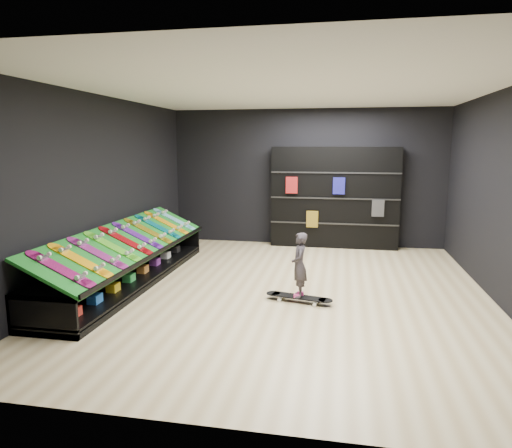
% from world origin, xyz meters
% --- Properties ---
extents(floor, '(6.00, 7.00, 0.01)m').
position_xyz_m(floor, '(0.00, 0.00, 0.00)').
color(floor, beige).
rests_on(floor, ground).
extents(ceiling, '(6.00, 7.00, 0.01)m').
position_xyz_m(ceiling, '(0.00, 0.00, 3.00)').
color(ceiling, white).
rests_on(ceiling, ground).
extents(wall_back, '(6.00, 0.02, 3.00)m').
position_xyz_m(wall_back, '(0.00, 3.50, 1.50)').
color(wall_back, black).
rests_on(wall_back, ground).
extents(wall_front, '(6.00, 0.02, 3.00)m').
position_xyz_m(wall_front, '(0.00, -3.50, 1.50)').
color(wall_front, black).
rests_on(wall_front, ground).
extents(wall_left, '(0.02, 7.00, 3.00)m').
position_xyz_m(wall_left, '(-3.00, 0.00, 1.50)').
color(wall_left, black).
rests_on(wall_left, ground).
extents(wall_right, '(0.02, 7.00, 3.00)m').
position_xyz_m(wall_right, '(3.00, 0.00, 1.50)').
color(wall_right, black).
rests_on(wall_right, ground).
extents(display_rack, '(0.90, 4.50, 0.50)m').
position_xyz_m(display_rack, '(-2.55, 0.00, 0.25)').
color(display_rack, black).
rests_on(display_rack, ground).
extents(turf_ramp, '(0.92, 4.50, 0.46)m').
position_xyz_m(turf_ramp, '(-2.50, 0.00, 0.71)').
color(turf_ramp, '#0F6216').
rests_on(turf_ramp, display_rack).
extents(back_shelving, '(2.73, 0.32, 2.18)m').
position_xyz_m(back_shelving, '(0.64, 3.32, 1.09)').
color(back_shelving, black).
rests_on(back_shelving, ground).
extents(floor_skateboard, '(1.00, 0.42, 0.09)m').
position_xyz_m(floor_skateboard, '(0.24, -0.44, 0.05)').
color(floor_skateboard, black).
rests_on(floor_skateboard, ground).
extents(child, '(0.17, 0.23, 0.55)m').
position_xyz_m(child, '(0.24, -0.44, 0.37)').
color(child, black).
rests_on(child, floor_skateboard).
extents(display_board_0, '(0.93, 0.22, 0.50)m').
position_xyz_m(display_board_0, '(-2.49, -1.90, 0.74)').
color(display_board_0, '#E5198C').
rests_on(display_board_0, turf_ramp).
extents(display_board_1, '(0.93, 0.22, 0.50)m').
position_xyz_m(display_board_1, '(-2.49, -1.48, 0.74)').
color(display_board_1, yellow).
rests_on(display_board_1, turf_ramp).
extents(display_board_2, '(0.93, 0.22, 0.50)m').
position_xyz_m(display_board_2, '(-2.49, -1.06, 0.74)').
color(display_board_2, '#2626BF').
rests_on(display_board_2, turf_ramp).
extents(display_board_3, '(0.93, 0.22, 0.50)m').
position_xyz_m(display_board_3, '(-2.49, -0.63, 0.74)').
color(display_board_3, green).
rests_on(display_board_3, turf_ramp).
extents(display_board_4, '(0.93, 0.22, 0.50)m').
position_xyz_m(display_board_4, '(-2.49, -0.21, 0.74)').
color(display_board_4, red).
rests_on(display_board_4, turf_ramp).
extents(display_board_5, '(0.93, 0.22, 0.50)m').
position_xyz_m(display_board_5, '(-2.49, 0.21, 0.74)').
color(display_board_5, purple).
rests_on(display_board_5, turf_ramp).
extents(display_board_6, '(0.93, 0.22, 0.50)m').
position_xyz_m(display_board_6, '(-2.49, 0.63, 0.74)').
color(display_board_6, yellow).
rests_on(display_board_6, turf_ramp).
extents(display_board_7, '(0.93, 0.22, 0.50)m').
position_xyz_m(display_board_7, '(-2.49, 1.06, 0.74)').
color(display_board_7, '#0C8C99').
rests_on(display_board_7, turf_ramp).
extents(display_board_8, '(0.93, 0.22, 0.50)m').
position_xyz_m(display_board_8, '(-2.49, 1.48, 0.74)').
color(display_board_8, orange).
rests_on(display_board_8, turf_ramp).
extents(display_board_9, '(0.93, 0.22, 0.50)m').
position_xyz_m(display_board_9, '(-2.49, 1.90, 0.74)').
color(display_board_9, '#0CB2E5').
rests_on(display_board_9, turf_ramp).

